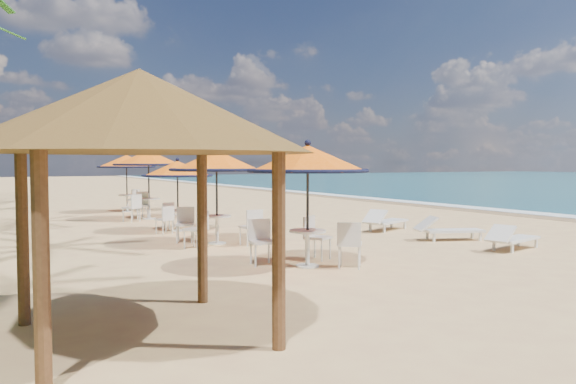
% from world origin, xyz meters
% --- Properties ---
extents(ground, '(160.00, 160.00, 0.00)m').
position_xyz_m(ground, '(0.00, 0.00, 0.00)').
color(ground, tan).
rests_on(ground, ground).
extents(foam_strip, '(1.20, 140.00, 0.04)m').
position_xyz_m(foam_strip, '(9.30, 10.00, 0.00)').
color(foam_strip, white).
rests_on(foam_strip, ground).
extents(wetsand_band, '(1.40, 140.00, 0.02)m').
position_xyz_m(wetsand_band, '(8.40, 10.00, 0.00)').
color(wetsand_band, olive).
rests_on(wetsand_band, ground).
extents(station_0, '(2.42, 2.42, 2.53)m').
position_xyz_m(station_0, '(-4.65, -0.09, 1.85)').
color(station_0, black).
rests_on(station_0, ground).
extents(station_1, '(2.40, 2.40, 2.50)m').
position_xyz_m(station_1, '(-5.11, 3.69, 1.83)').
color(station_1, black).
rests_on(station_1, ground).
extents(station_2, '(2.13, 2.13, 2.22)m').
position_xyz_m(station_2, '(-5.15, 6.80, 1.70)').
color(station_2, black).
rests_on(station_2, ground).
extents(station_3, '(2.53, 2.55, 2.64)m').
position_xyz_m(station_3, '(-4.98, 10.81, 1.93)').
color(station_3, black).
rests_on(station_3, ground).
extents(station_4, '(2.40, 2.40, 2.50)m').
position_xyz_m(station_4, '(-4.87, 14.28, 1.91)').
color(station_4, black).
rests_on(station_4, ground).
extents(lounger_near, '(1.84, 0.94, 0.63)m').
position_xyz_m(lounger_near, '(0.66, -0.65, 0.29)').
color(lounger_near, silver).
rests_on(lounger_near, ground).
extents(lounger_mid, '(1.90, 1.18, 0.65)m').
position_xyz_m(lounger_mid, '(0.52, 1.33, 0.30)').
color(lounger_mid, silver).
rests_on(lounger_mid, ground).
extents(lounger_far, '(1.96, 1.26, 0.67)m').
position_xyz_m(lounger_far, '(0.43, 3.82, 0.32)').
color(lounger_far, silver).
rests_on(lounger_far, ground).
extents(palapa, '(4.15, 4.15, 3.17)m').
position_xyz_m(palapa, '(-8.71, -3.02, 2.66)').
color(palapa, brown).
rests_on(palapa, ground).
extents(person, '(0.27, 0.38, 0.98)m').
position_xyz_m(person, '(5.20, 20.14, 0.49)').
color(person, brown).
rests_on(person, ground).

